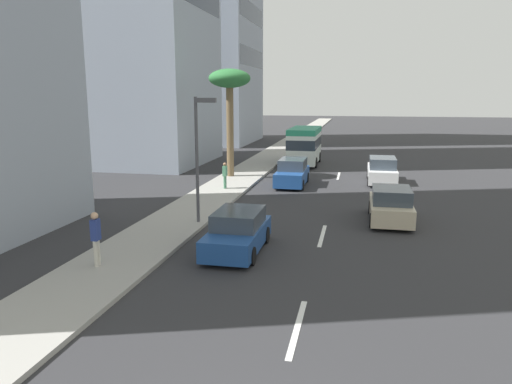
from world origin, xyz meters
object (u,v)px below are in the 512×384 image
minibus_second (305,144)px  car_third (382,171)px  car_lead (391,205)px  street_lamp (199,144)px  pedestrian_near_lamp (225,174)px  palm_tree (230,85)px  car_fourth (238,232)px  pedestrian_mid_block (96,236)px  car_fifth (292,173)px

minibus_second → car_third: minibus_second is taller
minibus_second → car_third: (-7.57, -5.99, -0.86)m
car_lead → street_lamp: 9.13m
pedestrian_near_lamp → palm_tree: palm_tree is taller
car_fourth → pedestrian_near_lamp: pedestrian_near_lamp is taller
minibus_second → palm_tree: (-7.84, 4.31, 4.70)m
minibus_second → pedestrian_mid_block: size_ratio=3.36×
pedestrian_mid_block → street_lamp: size_ratio=0.33×
car_third → car_fourth: (-15.94, 5.85, -0.08)m
car_fourth → car_fifth: car_fifth is taller
car_third → car_fourth: bearing=159.9°
car_lead → car_third: car_third is taller
minibus_second → street_lamp: street_lamp is taller
car_third → car_fifth: 6.07m
minibus_second → car_fifth: (-9.70, -0.31, -0.87)m
car_fourth → minibus_second: bearing=-179.7°
car_third → pedestrian_mid_block: (-18.85, 9.93, 0.37)m
palm_tree → car_third: bearing=-88.5°
car_lead → minibus_second: (17.88, 5.96, 0.91)m
street_lamp → palm_tree: bearing=8.9°
car_lead → palm_tree: palm_tree is taller
car_fifth → minibus_second: bearing=-178.2°
pedestrian_near_lamp → car_third: bearing=122.3°
car_third → street_lamp: 15.46m
pedestrian_near_lamp → pedestrian_mid_block: (-14.03, 0.50, 0.16)m
car_lead → car_fourth: (-5.63, 5.82, -0.03)m
pedestrian_mid_block → palm_tree: size_ratio=0.25×
car_fourth → street_lamp: bearing=-142.3°
car_lead → palm_tree: 15.41m
minibus_second → pedestrian_near_lamp: (-12.38, 3.44, -0.66)m
car_lead → pedestrian_near_lamp: size_ratio=2.67×
pedestrian_near_lamp → car_lead: bearing=65.0°
pedestrian_mid_block → street_lamp: (6.16, -1.58, 2.48)m
car_third → minibus_second: bearing=38.4°
pedestrian_near_lamp → street_lamp: street_lamp is taller
street_lamp → car_fourth: bearing=-142.3°
car_fifth → pedestrian_mid_block: bearing=-14.3°
car_fifth → palm_tree: (1.86, 4.61, 5.57)m
car_fourth → car_fifth: 13.81m
minibus_second → pedestrian_near_lamp: size_ratio=3.90×
pedestrian_near_lamp → palm_tree: 7.07m
car_fifth → street_lamp: (-10.55, 2.68, 2.85)m
car_lead → pedestrian_near_lamp: 10.89m
car_third → car_fifth: (-2.14, 5.68, -0.01)m
car_lead → car_fourth: 8.10m
car_lead → street_lamp: size_ratio=0.76×
car_fourth → car_lead: bearing=134.1°
car_fifth → palm_tree: 7.47m
car_fourth → palm_tree: bearing=-164.2°
minibus_second → palm_tree: bearing=-28.8°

